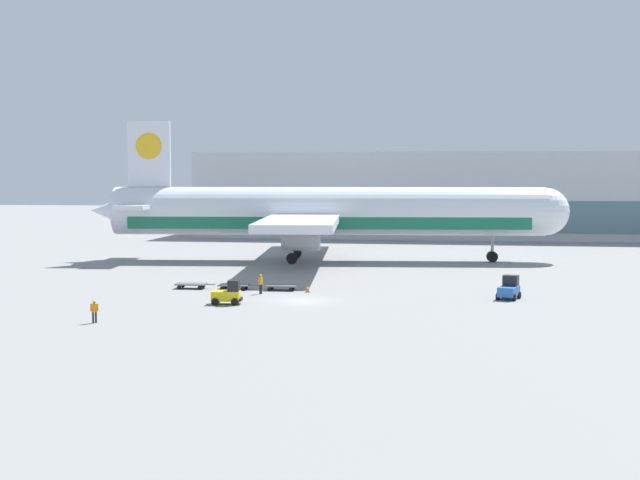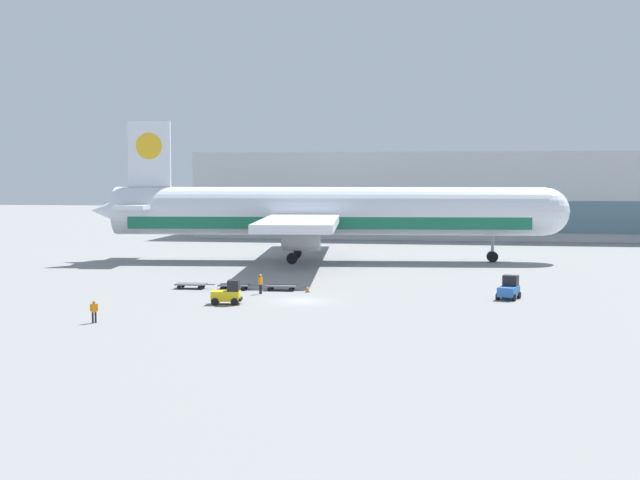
# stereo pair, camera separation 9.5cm
# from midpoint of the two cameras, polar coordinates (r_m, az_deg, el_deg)

# --- Properties ---
(ground_plane) EXTENTS (400.00, 400.00, 0.00)m
(ground_plane) POSITION_cam_midpoint_polar(r_m,az_deg,el_deg) (75.01, -1.18, -3.93)
(ground_plane) COLOR gray
(terminal_building) EXTENTS (90.00, 18.20, 14.00)m
(terminal_building) POSITION_cam_midpoint_polar(r_m,az_deg,el_deg) (150.30, 9.50, 2.86)
(terminal_building) COLOR #B2B7BC
(terminal_building) RESTS_ON ground_plane
(airplane_main) EXTENTS (58.04, 48.55, 17.00)m
(airplane_main) POSITION_cam_midpoint_polar(r_m,az_deg,el_deg) (107.81, 0.09, 1.73)
(airplane_main) COLOR silver
(airplane_main) RESTS_ON ground_plane
(baggage_tug_foreground) EXTENTS (2.26, 2.75, 2.00)m
(baggage_tug_foreground) POSITION_cam_midpoint_polar(r_m,az_deg,el_deg) (77.70, 11.98, -3.08)
(baggage_tug_foreground) COLOR #2D66B7
(baggage_tug_foreground) RESTS_ON ground_plane
(baggage_tug_mid) EXTENTS (2.59, 1.87, 2.00)m
(baggage_tug_mid) POSITION_cam_midpoint_polar(r_m,az_deg,el_deg) (73.51, -5.93, -3.43)
(baggage_tug_mid) COLOR yellow
(baggage_tug_mid) RESTS_ON ground_plane
(baggage_dolly_lead) EXTENTS (3.72, 1.56, 0.48)m
(baggage_dolly_lead) POSITION_cam_midpoint_polar(r_m,az_deg,el_deg) (83.73, -8.27, -2.83)
(baggage_dolly_lead) COLOR #56565B
(baggage_dolly_lead) RESTS_ON ground_plane
(baggage_dolly_second) EXTENTS (3.72, 1.56, 0.48)m
(baggage_dolly_second) POSITION_cam_midpoint_polar(r_m,az_deg,el_deg) (82.55, -5.54, -2.91)
(baggage_dolly_second) COLOR #56565B
(baggage_dolly_second) RESTS_ON ground_plane
(baggage_dolly_third) EXTENTS (3.72, 1.56, 0.48)m
(baggage_dolly_third) POSITION_cam_midpoint_polar(r_m,az_deg,el_deg) (81.73, -2.51, -2.97)
(baggage_dolly_third) COLOR #56565B
(baggage_dolly_third) RESTS_ON ground_plane
(ground_crew_near) EXTENTS (0.34, 0.53, 1.78)m
(ground_crew_near) POSITION_cam_midpoint_polar(r_m,az_deg,el_deg) (79.29, -3.86, -2.72)
(ground_crew_near) COLOR black
(ground_crew_near) RESTS_ON ground_plane
(ground_crew_far) EXTENTS (0.50, 0.37, 1.66)m
(ground_crew_far) POSITION_cam_midpoint_polar(r_m,az_deg,el_deg) (66.12, -14.28, -4.34)
(ground_crew_far) COLOR black
(ground_crew_far) RESTS_ON ground_plane
(traffic_cone_near) EXTENTS (0.40, 0.40, 0.66)m
(traffic_cone_near) POSITION_cam_midpoint_polar(r_m,az_deg,el_deg) (80.46, -0.82, -3.13)
(traffic_cone_near) COLOR black
(traffic_cone_near) RESTS_ON ground_plane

